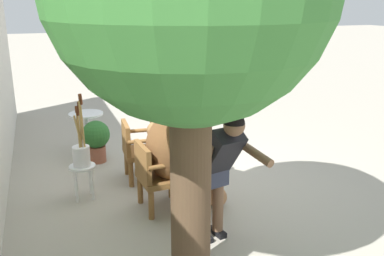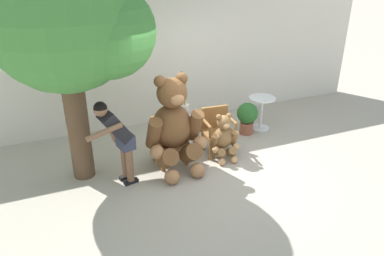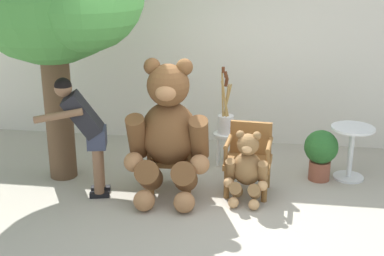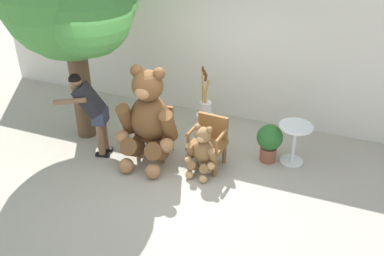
% 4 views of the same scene
% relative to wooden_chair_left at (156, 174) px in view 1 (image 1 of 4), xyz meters
% --- Properties ---
extents(ground_plane, '(60.00, 60.00, 0.00)m').
position_rel_wooden_chair_left_xyz_m(ground_plane, '(0.48, -0.54, -0.46)').
color(ground_plane, '#A8A091').
extents(wooden_chair_left, '(0.59, 0.55, 0.86)m').
position_rel_wooden_chair_left_xyz_m(wooden_chair_left, '(0.00, 0.00, 0.00)').
color(wooden_chair_left, brown).
rests_on(wooden_chair_left, ground).
extents(wooden_chair_right, '(0.60, 0.56, 0.86)m').
position_rel_wooden_chair_left_xyz_m(wooden_chair_right, '(0.97, -0.00, 0.00)').
color(wooden_chair_right, brown).
rests_on(wooden_chair_right, ground).
extents(teddy_bear_large, '(1.02, 0.99, 1.71)m').
position_rel_wooden_chair_left_xyz_m(teddy_bear_large, '(0.01, -0.27, 0.37)').
color(teddy_bear_large, brown).
rests_on(teddy_bear_large, ground).
extents(teddy_bear_small, '(0.53, 0.51, 0.88)m').
position_rel_wooden_chair_left_xyz_m(teddy_bear_small, '(0.96, -0.29, -0.03)').
color(teddy_bear_small, olive).
rests_on(teddy_bear_small, ground).
extents(person_visitor, '(0.78, 0.60, 1.49)m').
position_rel_wooden_chair_left_xyz_m(person_visitor, '(-0.98, -0.41, 0.43)').
color(person_visitor, black).
rests_on(person_visitor, ground).
extents(white_stool, '(0.34, 0.34, 0.46)m').
position_rel_wooden_chair_left_xyz_m(white_stool, '(0.61, 0.82, -0.11)').
color(white_stool, white).
rests_on(white_stool, ground).
extents(brush_bucket, '(0.22, 0.22, 0.95)m').
position_rel_wooden_chair_left_xyz_m(brush_bucket, '(0.60, 0.82, 0.21)').
color(brush_bucket, white).
rests_on(brush_bucket, white_stool).
extents(round_side_table, '(0.56, 0.56, 0.72)m').
position_rel_wooden_chair_left_xyz_m(round_side_table, '(2.28, 0.57, -0.01)').
color(round_side_table, silver).
rests_on(round_side_table, ground).
extents(potted_plant, '(0.44, 0.44, 0.68)m').
position_rel_wooden_chair_left_xyz_m(potted_plant, '(1.89, 0.47, -0.07)').
color(potted_plant, brown).
rests_on(potted_plant, ground).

